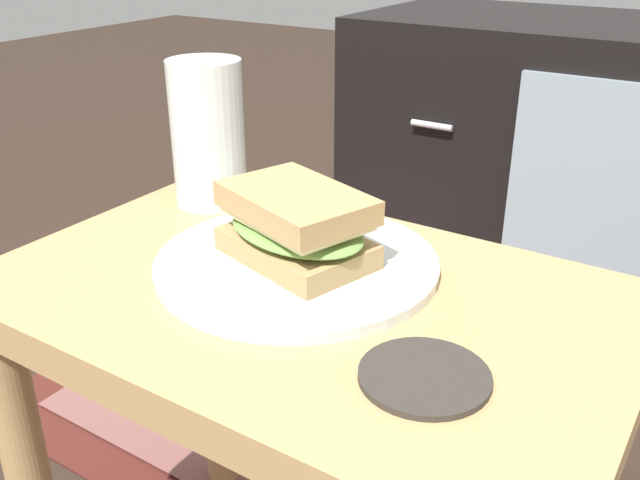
% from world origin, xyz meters
% --- Properties ---
extents(side_table, '(0.56, 0.36, 0.46)m').
position_xyz_m(side_table, '(0.00, 0.00, 0.37)').
color(side_table, tan).
rests_on(side_table, ground).
extents(tv_cabinet, '(0.96, 0.46, 0.58)m').
position_xyz_m(tv_cabinet, '(0.06, 0.95, 0.29)').
color(tv_cabinet, black).
rests_on(tv_cabinet, ground).
extents(area_rug, '(0.91, 0.77, 0.01)m').
position_xyz_m(area_rug, '(-0.24, 0.42, 0.00)').
color(area_rug, '#4C1E19').
rests_on(area_rug, ground).
extents(plate, '(0.26, 0.26, 0.01)m').
position_xyz_m(plate, '(-0.03, 0.03, 0.47)').
color(plate, silver).
rests_on(plate, side_table).
extents(sandwich_front, '(0.17, 0.13, 0.07)m').
position_xyz_m(sandwich_front, '(-0.03, 0.03, 0.50)').
color(sandwich_front, tan).
rests_on(sandwich_front, plate).
extents(beer_glass, '(0.08, 0.08, 0.16)m').
position_xyz_m(beer_glass, '(-0.20, 0.11, 0.54)').
color(beer_glass, silver).
rests_on(beer_glass, side_table).
extents(coaster, '(0.09, 0.09, 0.01)m').
position_xyz_m(coaster, '(0.15, -0.07, 0.46)').
color(coaster, '#332D28').
rests_on(coaster, side_table).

